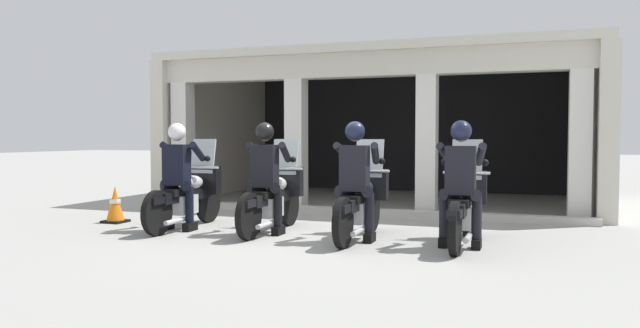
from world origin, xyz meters
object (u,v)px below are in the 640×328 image
motorcycle_far_left (189,195)px  police_officer_far_right (461,173)px  motorcycle_center_left (274,197)px  motorcycle_far_right (463,205)px  police_officer_far_left (178,167)px  police_officer_center_left (265,168)px  motorcycle_center_right (361,201)px  police_officer_center_right (355,171)px  traffic_cone_flank (115,205)px

motorcycle_far_left → police_officer_far_right: (4.09, -0.33, 0.44)m
motorcycle_center_left → motorcycle_far_right: same height
police_officer_far_left → police_officer_center_left: bearing=14.0°
motorcycle_center_right → motorcycle_far_right: size_ratio=1.00×
motorcycle_center_right → police_officer_center_right: 0.52m
police_officer_center_left → motorcycle_center_right: (1.37, 0.14, -0.44)m
motorcycle_center_right → motorcycle_far_right: (1.36, -0.01, 0.00)m
traffic_cone_flank → motorcycle_far_left: bearing=-2.3°
motorcycle_far_right → police_officer_far_right: bearing=-85.9°
motorcycle_center_left → police_officer_center_left: police_officer_center_left is taller
police_officer_center_left → motorcycle_center_left: bearing=101.2°
motorcycle_far_left → motorcycle_far_right: size_ratio=1.00×
police_officer_far_left → police_officer_far_right: size_ratio=1.00×
motorcycle_center_left → police_officer_center_left: 0.52m
police_officer_far_right → traffic_cone_flank: bearing=-179.7°
motorcycle_center_right → motorcycle_far_right: 1.36m
police_officer_center_right → police_officer_far_right: bearing=14.0°
motorcycle_center_left → police_officer_center_right: 1.49m
police_officer_far_left → police_officer_center_right: bearing=8.7°
motorcycle_center_right → police_officer_far_left: bearing=-160.3°
motorcycle_far_left → traffic_cone_flank: motorcycle_far_left is taller
police_officer_center_left → police_officer_far_right: (2.73, -0.15, 0.00)m
police_officer_center_right → motorcycle_far_right: (1.37, 0.27, -0.44)m
police_officer_center_left → police_officer_center_right: size_ratio=1.00×
motorcycle_center_left → traffic_cone_flank: 2.77m
police_officer_far_right → traffic_cone_flank: (-5.49, 0.38, -0.65)m
motorcycle_center_right → police_officer_center_right: size_ratio=1.29×
police_officer_far_left → traffic_cone_flank: 1.58m
police_officer_far_left → motorcycle_center_left: (1.37, 0.39, -0.44)m
motorcycle_far_left → police_officer_far_left: bearing=-80.9°
motorcycle_center_right → traffic_cone_flank: size_ratio=3.46×
police_officer_far_left → traffic_cone_flank: size_ratio=2.69×
police_officer_center_right → traffic_cone_flank: 4.20m
traffic_cone_flank → motorcycle_center_right: bearing=-1.2°
motorcycle_center_left → motorcycle_center_right: 1.37m
motorcycle_center_right → police_officer_far_right: bearing=2.3°
motorcycle_center_left → traffic_cone_flank: size_ratio=3.46×
police_officer_far_right → police_officer_far_left: bearing=-176.3°
motorcycle_far_left → traffic_cone_flank: 1.42m
police_officer_center_left → police_officer_far_right: 2.73m
police_officer_center_right → motorcycle_center_left: bearing=177.1°
motorcycle_center_left → police_officer_far_right: (2.73, -0.44, 0.44)m
motorcycle_center_right → police_officer_far_right: (1.36, -0.29, 0.44)m
police_officer_center_left → motorcycle_far_right: police_officer_center_left is taller
police_officer_far_left → traffic_cone_flank: bearing=175.7°
motorcycle_far_left → police_officer_center_right: 2.78m
motorcycle_far_left → police_officer_center_right: police_officer_center_right is taller
police_officer_center_right → police_officer_far_right: (1.36, -0.01, 0.00)m
police_officer_far_right → traffic_cone_flank: police_officer_far_right is taller
motorcycle_far_left → traffic_cone_flank: (-1.40, 0.06, -0.21)m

